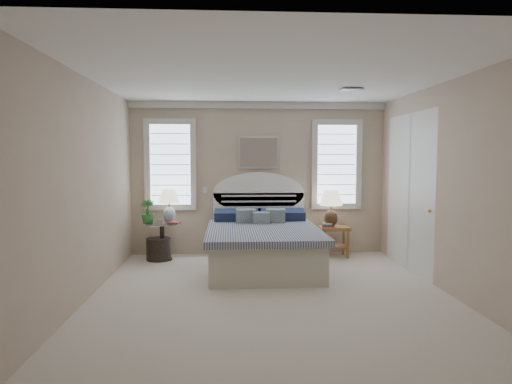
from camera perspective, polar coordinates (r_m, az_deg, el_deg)
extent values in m
cube|color=#C0B3A3|center=(5.89, 1.90, -12.73)|extent=(4.50, 5.00, 0.01)
cube|color=white|center=(5.71, 1.97, 14.14)|extent=(4.50, 5.00, 0.01)
cube|color=tan|center=(8.13, 0.31, 1.69)|extent=(4.50, 0.02, 2.70)
cube|color=tan|center=(5.88, -20.47, 0.38)|extent=(0.02, 5.00, 2.70)
cube|color=tan|center=(6.26, 22.90, 0.54)|extent=(0.02, 5.00, 2.70)
cube|color=silver|center=(8.13, 0.33, 10.80)|extent=(4.50, 0.08, 0.12)
cube|color=#B2B2B2|center=(6.70, 11.84, 12.43)|extent=(0.30, 0.20, 0.02)
cube|color=silver|center=(8.12, -6.39, 0.25)|extent=(0.08, 0.01, 0.12)
cube|color=#AEBFDC|center=(8.15, -10.64, 3.38)|extent=(0.90, 0.06, 1.60)
cube|color=#AEBFDC|center=(8.31, 10.02, 3.41)|extent=(0.90, 0.06, 1.60)
cube|color=silver|center=(8.08, 0.33, 5.01)|extent=(0.74, 0.04, 0.58)
cube|color=white|center=(7.36, 18.60, 0.01)|extent=(0.02, 1.80, 2.40)
cube|color=#BAB8A4|center=(7.10, 0.91, -7.45)|extent=(1.60, 2.10, 0.55)
cube|color=navy|center=(7.00, 0.95, -5.01)|extent=(1.72, 2.15, 0.10)
cube|color=white|center=(8.15, 0.33, -3.96)|extent=(1.62, 0.08, 1.10)
cube|color=#1A2142|center=(7.83, -2.46, -2.97)|extent=(0.75, 0.31, 0.23)
cube|color=#1A2142|center=(7.88, 3.37, -2.93)|extent=(0.75, 0.31, 0.23)
cube|color=#36587B|center=(7.61, -1.30, -3.34)|extent=(0.33, 0.20, 0.34)
cube|color=#36587B|center=(7.64, 2.46, -3.30)|extent=(0.33, 0.20, 0.34)
cube|color=#36587B|center=(7.52, 0.63, -3.57)|extent=(0.28, 0.14, 0.29)
cylinder|color=black|center=(7.92, -11.60, -8.22)|extent=(0.32, 0.32, 0.03)
cylinder|color=black|center=(7.87, -11.63, -6.19)|extent=(0.08, 0.08, 0.60)
cylinder|color=silver|center=(7.82, -11.67, -3.88)|extent=(0.56, 0.56, 0.02)
cube|color=olive|center=(8.06, 9.76, -4.47)|extent=(0.50, 0.40, 0.06)
cube|color=olive|center=(8.11, 9.73, -6.70)|extent=(0.44, 0.34, 0.03)
cube|color=olive|center=(7.92, 8.56, -6.56)|extent=(0.04, 0.04, 0.47)
cube|color=olive|center=(8.21, 8.13, -6.17)|extent=(0.04, 0.04, 0.47)
cube|color=olive|center=(8.01, 11.38, -6.47)|extent=(0.04, 0.04, 0.47)
cube|color=olive|center=(8.29, 10.85, -6.09)|extent=(0.04, 0.04, 0.47)
cylinder|color=black|center=(7.90, -12.07, -7.00)|extent=(0.53, 0.53, 0.37)
cylinder|color=white|center=(7.90, -10.78, -3.61)|extent=(0.15, 0.15, 0.03)
ellipsoid|color=white|center=(7.88, -10.79, -2.80)|extent=(0.27, 0.27, 0.27)
cylinder|color=gold|center=(7.86, -10.81, -1.60)|extent=(0.04, 0.04, 0.10)
cylinder|color=black|center=(8.03, 9.32, -4.16)|extent=(0.14, 0.14, 0.03)
ellipsoid|color=black|center=(8.01, 9.33, -3.27)|extent=(0.25, 0.25, 0.30)
cylinder|color=gold|center=(7.99, 9.35, -1.95)|extent=(0.03, 0.03, 0.11)
imported|color=#2F6C2B|center=(7.74, -13.39, -2.43)|extent=(0.23, 0.23, 0.40)
cube|color=maroon|center=(7.70, -10.14, -3.82)|extent=(0.21, 0.18, 0.02)
cube|color=maroon|center=(7.97, 8.94, -4.25)|extent=(0.20, 0.16, 0.02)
cube|color=#25506F|center=(7.97, 8.94, -4.08)|extent=(0.19, 0.15, 0.02)
cube|color=beige|center=(7.97, 8.95, -3.90)|extent=(0.18, 0.14, 0.02)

